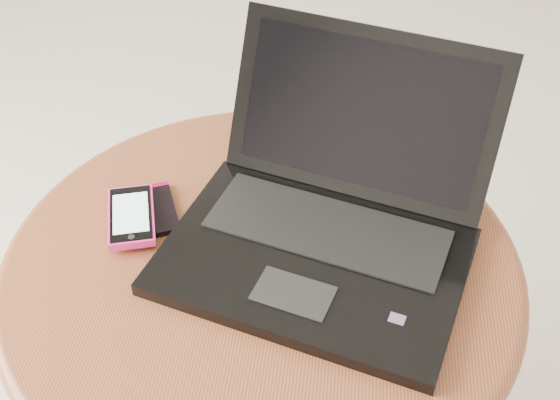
# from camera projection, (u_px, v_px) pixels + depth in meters

# --- Properties ---
(table) EXTENTS (0.70, 0.70, 0.55)m
(table) POSITION_uv_depth(u_px,v_px,m) (262.00, 314.00, 1.03)
(table) COLOR #562B1D
(table) RESTS_ON ground
(laptop) EXTENTS (0.46, 0.45, 0.23)m
(laptop) POSITION_uv_depth(u_px,v_px,m) (328.00, 216.00, 0.95)
(laptop) COLOR black
(laptop) RESTS_ON table
(phone_black) EXTENTS (0.09, 0.12, 0.01)m
(phone_black) POSITION_uv_depth(u_px,v_px,m) (156.00, 210.00, 1.01)
(phone_black) COLOR black
(phone_black) RESTS_ON table
(phone_pink) EXTENTS (0.09, 0.13, 0.01)m
(phone_pink) POSITION_uv_depth(u_px,v_px,m) (131.00, 216.00, 0.99)
(phone_pink) COLOR #FD2F93
(phone_pink) RESTS_ON phone_black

